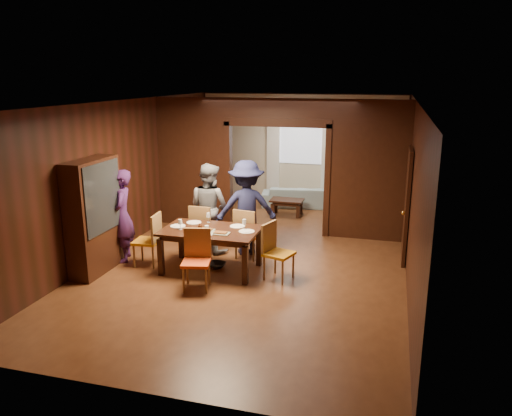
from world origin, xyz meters
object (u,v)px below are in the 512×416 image
(sofa, at_px, (297,196))
(chair_near, at_px, (196,261))
(person_navy, at_px, (246,208))
(chair_left, at_px, (147,240))
(chair_right, at_px, (279,252))
(chair_far_l, at_px, (204,228))
(hutch, at_px, (94,216))
(chair_far_r, at_px, (248,233))
(person_grey, at_px, (209,208))
(person_purple, at_px, (122,216))
(dining_table, at_px, (211,250))
(coffee_table, at_px, (287,207))

(sofa, relative_size, chair_near, 1.88)
(person_navy, bearing_deg, chair_left, 14.08)
(chair_right, distance_m, chair_far_l, 1.94)
(hutch, bearing_deg, chair_left, 33.61)
(sofa, height_order, chair_far_r, chair_far_r)
(person_grey, distance_m, hutch, 2.18)
(person_navy, bearing_deg, person_purple, 4.17)
(person_purple, distance_m, hutch, 0.64)
(sofa, height_order, chair_left, chair_left)
(dining_table, height_order, coffee_table, dining_table)
(chair_near, distance_m, hutch, 2.07)
(person_purple, relative_size, chair_far_l, 1.77)
(person_purple, relative_size, person_grey, 0.99)
(dining_table, xyz_separation_m, chair_left, (-1.21, -0.07, 0.10))
(coffee_table, bearing_deg, chair_far_r, -91.70)
(chair_far_l, xyz_separation_m, chair_near, (0.51, -1.67, 0.00))
(person_grey, xyz_separation_m, chair_left, (-0.82, -1.06, -0.39))
(chair_left, bearing_deg, chair_far_r, 112.66)
(chair_left, height_order, chair_right, same)
(person_grey, bearing_deg, chair_far_l, 85.29)
(person_grey, height_order, hutch, hutch)
(chair_far_r, height_order, chair_near, same)
(sofa, bearing_deg, dining_table, 73.53)
(person_purple, bearing_deg, person_navy, 91.30)
(sofa, height_order, hutch, hutch)
(chair_far_l, bearing_deg, chair_far_r, 177.93)
(sofa, distance_m, hutch, 5.98)
(person_navy, bearing_deg, person_grey, -18.18)
(person_navy, relative_size, sofa, 1.00)
(person_navy, xyz_separation_m, chair_right, (0.89, -1.10, -0.43))
(chair_far_r, bearing_deg, chair_right, 139.86)
(chair_far_l, relative_size, hutch, 0.48)
(chair_far_r, distance_m, hutch, 2.80)
(person_purple, height_order, chair_near, person_purple)
(sofa, distance_m, chair_near, 5.66)
(chair_far_l, height_order, chair_far_r, same)
(person_purple, bearing_deg, person_grey, 101.20)
(chair_right, bearing_deg, coffee_table, 28.01)
(chair_far_l, bearing_deg, person_navy, -167.03)
(person_purple, bearing_deg, chair_far_l, 98.46)
(person_purple, xyz_separation_m, sofa, (2.38, 4.76, -0.59))
(sofa, height_order, chair_near, chair_near)
(person_navy, bearing_deg, chair_near, 59.84)
(person_navy, xyz_separation_m, chair_far_l, (-0.81, -0.17, -0.43))
(person_purple, height_order, person_grey, person_grey)
(chair_left, bearing_deg, coffee_table, 151.14)
(person_purple, relative_size, hutch, 0.86)
(chair_left, bearing_deg, sofa, 154.36)
(dining_table, bearing_deg, chair_far_r, 60.39)
(chair_near, bearing_deg, coffee_table, 71.13)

